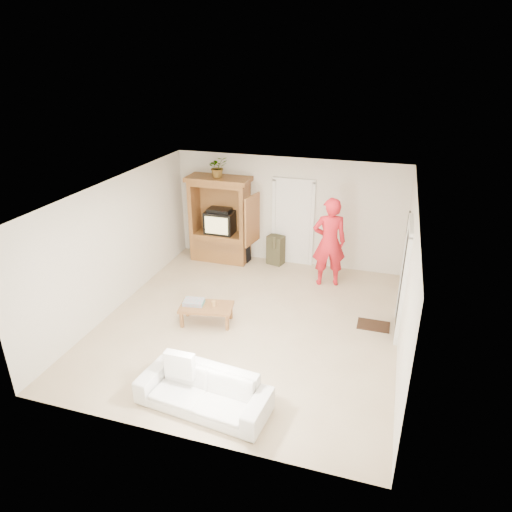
{
  "coord_description": "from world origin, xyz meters",
  "views": [
    {
      "loc": [
        2.34,
        -7.13,
        4.75
      ],
      "look_at": [
        -0.04,
        0.6,
        1.15
      ],
      "focal_mm": 32.0,
      "sensor_mm": 36.0,
      "label": 1
    }
  ],
  "objects": [
    {
      "name": "coffee_table",
      "position": [
        -0.78,
        -0.23,
        0.32
      ],
      "size": [
        1.08,
        0.72,
        0.37
      ],
      "rotation": [
        0.0,
        0.0,
        0.18
      ],
      "color": "#905F31",
      "rests_on": "floor"
    },
    {
      "name": "ceiling",
      "position": [
        0.0,
        0.0,
        2.6
      ],
      "size": [
        6.0,
        6.0,
        0.0
      ],
      "primitive_type": "plane",
      "rotation": [
        3.14,
        0.0,
        0.0
      ],
      "color": "white",
      "rests_on": "floor"
    },
    {
      "name": "wall_left",
      "position": [
        -2.75,
        0.0,
        1.3
      ],
      "size": [
        0.0,
        6.0,
        6.0
      ],
      "primitive_type": "plane",
      "rotation": [
        1.57,
        0.0,
        1.57
      ],
      "color": "silver",
      "rests_on": "floor"
    },
    {
      "name": "plant",
      "position": [
        -1.6,
        2.63,
        2.34
      ],
      "size": [
        0.58,
        0.57,
        0.49
      ],
      "primitive_type": "imported",
      "rotation": [
        0.0,
        0.0,
        0.7
      ],
      "color": "#4C7238",
      "rests_on": "armoire"
    },
    {
      "name": "backpack_black",
      "position": [
        -1.04,
        2.68,
        0.22
      ],
      "size": [
        0.4,
        0.29,
        0.44
      ],
      "primitive_type": null,
      "rotation": [
        0.0,
        0.0,
        -0.23
      ],
      "color": "black",
      "rests_on": "floor"
    },
    {
      "name": "floor",
      "position": [
        0.0,
        0.0,
        0.0
      ],
      "size": [
        6.0,
        6.0,
        0.0
      ],
      "primitive_type": "plane",
      "color": "tan",
      "rests_on": "ground"
    },
    {
      "name": "towel",
      "position": [
        -1.03,
        -0.23,
        0.41
      ],
      "size": [
        0.42,
        0.34,
        0.08
      ],
      "primitive_type": "cube",
      "rotation": [
        0.0,
        0.0,
        0.16
      ],
      "color": "#D5476E",
      "rests_on": "coffee_table"
    },
    {
      "name": "doormat",
      "position": [
        2.3,
        0.6,
        0.01
      ],
      "size": [
        0.6,
        0.4,
        0.02
      ],
      "primitive_type": "cube",
      "color": "#382316",
      "rests_on": "floor"
    },
    {
      "name": "framed_picture",
      "position": [
        2.73,
        1.9,
        1.6
      ],
      "size": [
        0.03,
        0.6,
        0.48
      ],
      "primitive_type": "cube",
      "color": "black",
      "rests_on": "wall_right"
    },
    {
      "name": "wall_right",
      "position": [
        2.75,
        0.0,
        1.3
      ],
      "size": [
        0.0,
        6.0,
        6.0
      ],
      "primitive_type": "plane",
      "rotation": [
        1.57,
        0.0,
        -1.57
      ],
      "color": "silver",
      "rests_on": "floor"
    },
    {
      "name": "candle",
      "position": [
        -0.64,
        -0.19,
        0.42
      ],
      "size": [
        0.08,
        0.08,
        0.1
      ],
      "primitive_type": "cylinder",
      "color": "tan",
      "rests_on": "coffee_table"
    },
    {
      "name": "man",
      "position": [
        1.16,
        2.09,
        1.0
      ],
      "size": [
        0.84,
        0.67,
        2.01
      ],
      "primitive_type": "imported",
      "rotation": [
        0.0,
        0.0,
        3.42
      ],
      "color": "red",
      "rests_on": "floor"
    },
    {
      "name": "wall_back",
      "position": [
        0.0,
        3.0,
        1.3
      ],
      "size": [
        5.5,
        0.0,
        5.5
      ],
      "primitive_type": "plane",
      "rotation": [
        1.57,
        0.0,
        0.0
      ],
      "color": "silver",
      "rests_on": "floor"
    },
    {
      "name": "sofa",
      "position": [
        0.07,
        -2.36,
        0.28
      ],
      "size": [
        2.02,
        0.97,
        0.57
      ],
      "primitive_type": "imported",
      "rotation": [
        0.0,
        0.0,
        -0.11
      ],
      "color": "silver",
      "rests_on": "floor"
    },
    {
      "name": "doorway_right",
      "position": [
        2.73,
        0.6,
        1.02
      ],
      "size": [
        0.05,
        0.9,
        2.04
      ],
      "primitive_type": "cube",
      "color": "black",
      "rests_on": "floor"
    },
    {
      "name": "door_back",
      "position": [
        0.15,
        2.97,
        1.02
      ],
      "size": [
        0.85,
        0.05,
        2.04
      ],
      "primitive_type": "cube",
      "color": "white",
      "rests_on": "floor"
    },
    {
      "name": "armoire",
      "position": [
        -1.58,
        2.66,
        0.91
      ],
      "size": [
        1.82,
        1.14,
        2.1
      ],
      "color": "#905F2C",
      "rests_on": "floor"
    },
    {
      "name": "backpack_olive",
      "position": [
        -0.21,
        2.78,
        0.36
      ],
      "size": [
        0.44,
        0.37,
        0.73
      ],
      "primitive_type": null,
      "rotation": [
        0.0,
        0.0,
        -0.26
      ],
      "color": "#47442B",
      "rests_on": "floor"
    },
    {
      "name": "wall_front",
      "position": [
        0.0,
        -3.0,
        1.3
      ],
      "size": [
        5.5,
        0.0,
        5.5
      ],
      "primitive_type": "plane",
      "rotation": [
        -1.57,
        0.0,
        0.0
      ],
      "color": "silver",
      "rests_on": "floor"
    }
  ]
}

